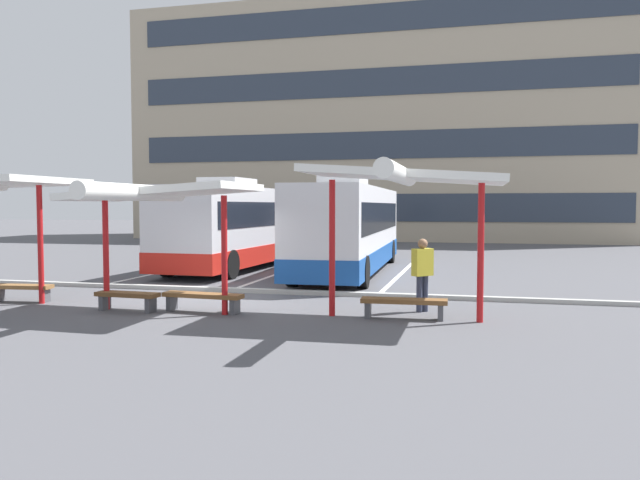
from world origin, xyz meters
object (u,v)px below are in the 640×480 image
(coach_bus_1, at_px, (350,229))
(bench_2, at_px, (127,297))
(bench_4, at_px, (404,304))
(waiting_shelter_2, at_px, (403,179))
(bench_3, at_px, (203,298))
(coach_bus_0, at_px, (242,227))
(waiting_shelter_1, at_px, (157,195))
(bench_1, at_px, (22,289))
(waiting_passenger_0, at_px, (422,269))

(coach_bus_1, relative_size, bench_2, 7.58)
(coach_bus_1, distance_m, bench_4, 9.62)
(bench_2, height_order, waiting_shelter_2, waiting_shelter_2)
(bench_3, bearing_deg, coach_bus_0, 106.03)
(bench_4, bearing_deg, bench_3, -176.69)
(coach_bus_1, relative_size, bench_3, 6.00)
(coach_bus_1, xyz_separation_m, bench_3, (-1.69, -9.33, -1.28))
(waiting_shelter_2, height_order, bench_4, waiting_shelter_2)
(coach_bus_1, bearing_deg, waiting_shelter_1, -104.84)
(coach_bus_0, xyz_separation_m, bench_1, (-2.30, -9.91, -1.31))
(waiting_shelter_1, distance_m, bench_3, 2.60)
(coach_bus_1, distance_m, waiting_shelter_2, 9.90)
(bench_2, height_order, bench_4, same)
(waiting_shelter_1, distance_m, bench_2, 2.58)
(waiting_shelter_2, bearing_deg, bench_3, 179.99)
(bench_3, distance_m, waiting_shelter_2, 5.42)
(coach_bus_0, bearing_deg, waiting_passenger_0, -48.38)
(bench_3, bearing_deg, bench_1, 176.59)
(bench_1, distance_m, waiting_passenger_0, 10.30)
(bench_2, bearing_deg, waiting_passenger_0, 13.09)
(coach_bus_1, height_order, bench_4, coach_bus_1)
(bench_1, bearing_deg, waiting_shelter_2, -1.81)
(coach_bus_0, xyz_separation_m, bench_4, (7.62, -9.95, -1.31))
(coach_bus_1, height_order, bench_2, coach_bus_1)
(bench_4, bearing_deg, bench_1, 179.76)
(coach_bus_0, relative_size, coach_bus_1, 0.93)
(bench_3, height_order, waiting_shelter_2, waiting_shelter_2)
(bench_2, relative_size, waiting_passenger_0, 0.91)
(coach_bus_0, height_order, bench_1, coach_bus_0)
(coach_bus_0, height_order, bench_3, coach_bus_0)
(waiting_shelter_2, relative_size, bench_4, 2.46)
(coach_bus_1, distance_m, bench_3, 9.57)
(waiting_shelter_1, xyz_separation_m, bench_2, (-0.90, 0.15, -2.41))
(waiting_shelter_2, bearing_deg, bench_4, 90.00)
(coach_bus_1, bearing_deg, waiting_passenger_0, -67.61)
(waiting_shelter_2, xyz_separation_m, waiting_passenger_0, (0.32, 1.29, -2.07))
(coach_bus_0, height_order, waiting_shelter_2, coach_bus_0)
(bench_1, height_order, bench_4, same)
(coach_bus_1, bearing_deg, coach_bus_0, 169.06)
(waiting_passenger_0, bearing_deg, coach_bus_0, 131.62)
(coach_bus_0, distance_m, coach_bus_1, 4.71)
(coach_bus_0, bearing_deg, bench_4, -52.56)
(bench_2, distance_m, waiting_shelter_2, 7.05)
(bench_1, bearing_deg, waiting_passenger_0, 5.46)
(waiting_shelter_1, relative_size, bench_2, 2.90)
(waiting_shelter_2, height_order, waiting_passenger_0, waiting_shelter_2)
(coach_bus_0, bearing_deg, bench_3, -73.97)
(bench_1, xyz_separation_m, waiting_shelter_1, (4.33, -0.75, 2.41))
(coach_bus_1, distance_m, bench_1, 11.44)
(coach_bus_0, height_order, waiting_passenger_0, coach_bus_0)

